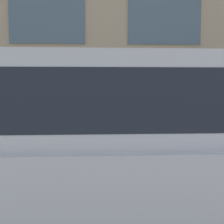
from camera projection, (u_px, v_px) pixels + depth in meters
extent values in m
plane|color=#514F4C|center=(116.00, 187.00, 4.63)|extent=(80.00, 80.00, 0.00)
cube|color=#A8A093|center=(110.00, 158.00, 6.20)|extent=(3.15, 60.00, 0.15)
cube|color=#4C6070|center=(165.00, 10.00, 7.56)|extent=(0.03, 1.79, 1.64)
cube|color=#4C6070|center=(47.00, 8.00, 7.38)|extent=(0.03, 1.79, 1.64)
cylinder|color=#2D7260|center=(124.00, 166.00, 5.18)|extent=(0.27, 0.27, 0.04)
cylinder|color=#2D7260|center=(124.00, 149.00, 5.16)|extent=(0.20, 0.20, 0.62)
sphere|color=#2C5D50|center=(124.00, 130.00, 5.13)|extent=(0.21, 0.21, 0.21)
cylinder|color=black|center=(124.00, 127.00, 5.13)|extent=(0.07, 0.07, 0.09)
cylinder|color=#2D7260|center=(133.00, 145.00, 5.16)|extent=(0.09, 0.10, 0.09)
cylinder|color=#2D7260|center=(115.00, 145.00, 5.14)|extent=(0.09, 0.10, 0.09)
cylinder|color=#998466|center=(101.00, 144.00, 5.51)|extent=(0.10, 0.10, 0.66)
cylinder|color=#998466|center=(100.00, 143.00, 5.64)|extent=(0.10, 0.10, 0.66)
cube|color=red|center=(100.00, 112.00, 5.53)|extent=(0.18, 0.12, 0.49)
cylinder|color=red|center=(101.00, 112.00, 5.40)|extent=(0.08, 0.08, 0.47)
cylinder|color=red|center=(100.00, 110.00, 5.65)|extent=(0.08, 0.08, 0.47)
sphere|color=#8C6647|center=(100.00, 92.00, 5.50)|extent=(0.22, 0.22, 0.22)
cylinder|color=black|center=(12.00, 180.00, 3.88)|extent=(0.24, 0.66, 0.66)
cube|color=silver|center=(134.00, 169.00, 3.14)|extent=(1.84, 4.56, 0.69)
cube|color=silver|center=(145.00, 97.00, 3.09)|extent=(1.62, 2.83, 0.76)
cube|color=#1E232D|center=(145.00, 97.00, 3.09)|extent=(1.63, 2.60, 0.49)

